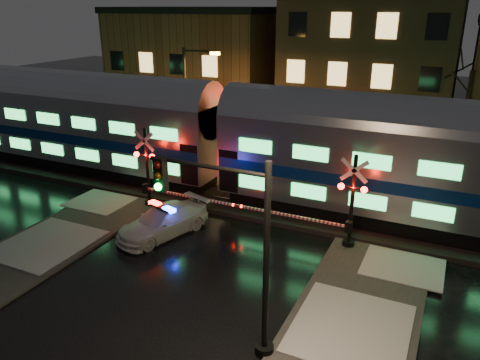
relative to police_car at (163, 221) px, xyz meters
name	(u,v)px	position (x,y,z in m)	size (l,w,h in m)	color
ground	(214,247)	(2.59, -0.05, -0.65)	(120.00, 120.00, 0.00)	black
ballast	(260,202)	(2.59, 4.95, -0.53)	(90.00, 4.20, 0.24)	black
building_left	(202,66)	(-10.41, 21.95, 3.85)	(14.00, 10.00, 9.00)	brown
building_mid	(373,59)	(4.59, 22.45, 5.10)	(12.00, 11.00, 11.50)	brown
train	(222,136)	(0.44, 4.95, 2.74)	(51.00, 3.12, 5.92)	black
police_car	(163,221)	(0.00, 0.00, 0.00)	(3.06, 4.77, 1.44)	silver
crossing_signal_right	(342,210)	(7.40, 2.26, 1.05)	(5.80, 0.66, 4.11)	black
crossing_signal_left	(153,177)	(-2.05, 2.26, 1.05)	(5.79, 0.66, 4.10)	black
traffic_light	(235,252)	(6.07, -5.18, 2.53)	(3.87, 0.70, 5.98)	black
streetlight	(189,100)	(-3.89, 8.95, 3.56)	(2.44, 0.26, 7.31)	black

